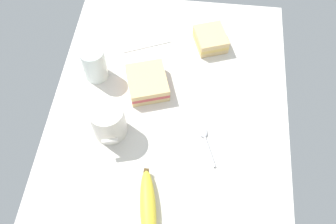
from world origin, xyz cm
name	(u,v)px	position (x,y,z in cm)	size (l,w,h in cm)	color
tabletop	(168,120)	(0.00, 0.00, 1.00)	(90.00, 64.00, 2.00)	beige
coffee_mug_black	(108,121)	(5.55, -14.46, 7.14)	(11.15, 8.70, 10.00)	silver
sandwich_main	(147,83)	(-9.31, -6.76, 4.20)	(14.25, 13.51, 4.40)	#DBB77A
sandwich_side	(211,39)	(-27.06, 9.79, 4.20)	(11.70, 11.13, 4.40)	#DBB77A
glass_of_milk	(95,65)	(-11.99, -21.79, 6.56)	(6.70, 6.70, 10.26)	silver
banana	(148,209)	(25.60, -1.78, 3.83)	(19.80, 7.16, 3.66)	yellow
spoon	(205,139)	(5.46, 10.26, 2.38)	(11.81, 5.67, 0.80)	silver
paper_napkin	(141,29)	(-30.78, -11.82, 2.15)	(15.43, 15.43, 0.30)	white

